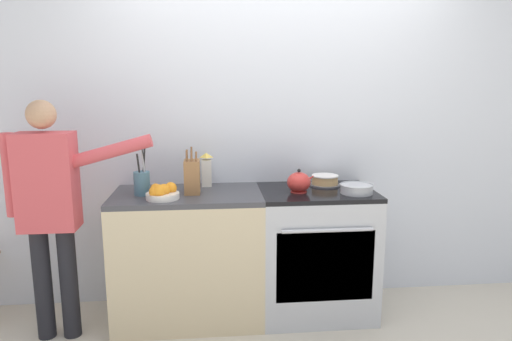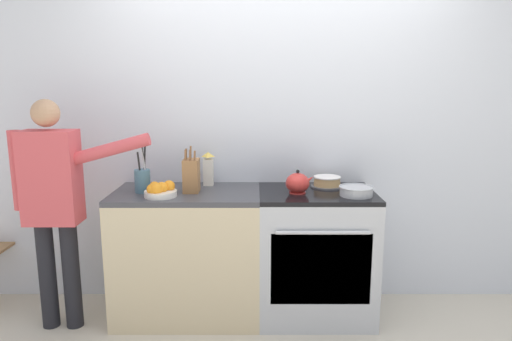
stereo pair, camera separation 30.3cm
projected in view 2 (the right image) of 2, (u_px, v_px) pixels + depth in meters
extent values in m
plane|color=beige|center=(283.00, 335.00, 2.97)|extent=(16.00, 16.00, 0.00)
cube|color=silver|center=(280.00, 127.00, 3.32)|extent=(8.00, 0.04, 2.60)
cube|color=beige|center=(190.00, 256.00, 3.18)|extent=(0.99, 0.59, 0.86)
cube|color=#3D3D42|center=(188.00, 194.00, 3.10)|extent=(0.99, 0.59, 0.03)
cube|color=#B7BABF|center=(317.00, 256.00, 3.18)|extent=(0.78, 0.59, 0.86)
cube|color=black|center=(323.00, 269.00, 2.89)|extent=(0.64, 0.01, 0.47)
cylinder|color=#B7BABF|center=(324.00, 233.00, 2.82)|extent=(0.58, 0.02, 0.02)
cube|color=black|center=(318.00, 194.00, 3.09)|extent=(0.78, 0.59, 0.03)
cylinder|color=#4C4C51|center=(329.00, 186.00, 3.22)|extent=(0.23, 0.23, 0.01)
cylinder|color=tan|center=(329.00, 184.00, 3.22)|extent=(0.19, 0.19, 0.03)
cylinder|color=tan|center=(329.00, 180.00, 3.21)|extent=(0.18, 0.18, 0.03)
cylinder|color=white|center=(329.00, 177.00, 3.21)|extent=(0.19, 0.19, 0.01)
cylinder|color=red|center=(299.00, 192.00, 3.05)|extent=(0.11, 0.11, 0.01)
ellipsoid|color=red|center=(299.00, 183.00, 3.03)|extent=(0.16, 0.16, 0.14)
cone|color=red|center=(311.00, 180.00, 3.03)|extent=(0.08, 0.04, 0.07)
sphere|color=black|center=(299.00, 171.00, 3.02)|extent=(0.02, 0.02, 0.02)
cylinder|color=#B7BABF|center=(358.00, 192.00, 2.96)|extent=(0.21, 0.21, 0.06)
torus|color=#B7BABF|center=(358.00, 187.00, 2.96)|extent=(0.22, 0.22, 0.01)
cube|color=olive|center=(193.00, 176.00, 3.06)|extent=(0.10, 0.15, 0.22)
cylinder|color=brown|center=(187.00, 155.00, 3.00)|extent=(0.01, 0.03, 0.07)
cylinder|color=brown|center=(192.00, 155.00, 3.00)|extent=(0.01, 0.03, 0.07)
cylinder|color=brown|center=(196.00, 156.00, 3.00)|extent=(0.01, 0.03, 0.07)
cylinder|color=brown|center=(188.00, 154.00, 3.03)|extent=(0.01, 0.04, 0.07)
cylinder|color=brown|center=(192.00, 153.00, 3.03)|extent=(0.01, 0.04, 0.09)
cylinder|color=#477084|center=(144.00, 181.00, 3.06)|extent=(0.10, 0.10, 0.15)
cylinder|color=black|center=(141.00, 169.00, 3.02)|extent=(0.03, 0.02, 0.22)
cylinder|color=black|center=(146.00, 162.00, 3.05)|extent=(0.04, 0.05, 0.29)
cylinder|color=#B7BABF|center=(146.00, 166.00, 3.03)|extent=(0.03, 0.04, 0.26)
cylinder|color=black|center=(146.00, 165.00, 3.03)|extent=(0.03, 0.05, 0.27)
cylinder|color=silver|center=(162.00, 194.00, 2.95)|extent=(0.21, 0.21, 0.04)
sphere|color=orange|center=(154.00, 189.00, 2.90)|extent=(0.07, 0.07, 0.07)
sphere|color=orange|center=(171.00, 186.00, 2.98)|extent=(0.08, 0.08, 0.08)
sphere|color=orange|center=(158.00, 189.00, 2.90)|extent=(0.08, 0.08, 0.08)
sphere|color=orange|center=(163.00, 188.00, 2.93)|extent=(0.08, 0.08, 0.08)
sphere|color=orange|center=(156.00, 186.00, 2.98)|extent=(0.07, 0.07, 0.07)
cube|color=white|center=(210.00, 172.00, 3.27)|extent=(0.07, 0.07, 0.19)
pyramid|color=#E0BC4C|center=(210.00, 154.00, 3.24)|extent=(0.07, 0.07, 0.03)
cylinder|color=black|center=(49.00, 275.00, 3.03)|extent=(0.11, 0.11, 0.73)
cylinder|color=black|center=(73.00, 275.00, 3.03)|extent=(0.11, 0.11, 0.73)
cube|color=#D14C51|center=(53.00, 177.00, 2.90)|extent=(0.34, 0.20, 0.60)
cylinder|color=#D14C51|center=(19.00, 170.00, 2.89)|extent=(0.08, 0.08, 0.51)
cylinder|color=#D14C51|center=(112.00, 149.00, 2.87)|extent=(0.51, 0.08, 0.21)
sphere|color=tan|center=(47.00, 113.00, 2.82)|extent=(0.17, 0.17, 0.17)
cylinder|color=#997047|center=(17.00, 268.00, 3.54)|extent=(0.04, 0.04, 0.41)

